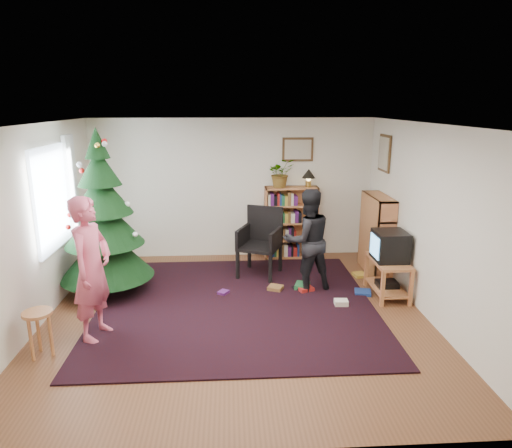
{
  "coord_description": "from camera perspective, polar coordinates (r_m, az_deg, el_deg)",
  "views": [
    {
      "loc": [
        -0.08,
        -5.6,
        2.75
      ],
      "look_at": [
        0.29,
        0.58,
        1.1
      ],
      "focal_mm": 32.0,
      "sensor_mm": 36.0,
      "label": 1
    }
  ],
  "objects": [
    {
      "name": "curtain",
      "position": [
        7.4,
        -21.98,
        4.11
      ],
      "size": [
        0.06,
        0.35,
        1.6
      ],
      "primitive_type": "cube",
      "color": "silver",
      "rests_on": "wall_left"
    },
    {
      "name": "picture_right",
      "position": [
        7.83,
        15.79,
        8.5
      ],
      "size": [
        0.03,
        0.5,
        0.6
      ],
      "color": "#4C3319",
      "rests_on": "wall_right"
    },
    {
      "name": "wall_left",
      "position": [
        6.29,
        -25.99,
        -0.42
      ],
      "size": [
        0.02,
        5.0,
        2.5
      ],
      "primitive_type": "cube",
      "color": "silver",
      "rests_on": "floor"
    },
    {
      "name": "potted_plant",
      "position": [
        8.08,
        3.09,
        6.39
      ],
      "size": [
        0.54,
        0.49,
        0.51
      ],
      "primitive_type": "imported",
      "rotation": [
        0.0,
        0.0,
        0.23
      ],
      "color": "gray",
      "rests_on": "bookshelf_back"
    },
    {
      "name": "person_standing",
      "position": [
        5.69,
        -19.86,
        -5.31
      ],
      "size": [
        0.56,
        0.72,
        1.74
      ],
      "primitive_type": "imported",
      "rotation": [
        0.0,
        0.0,
        1.31
      ],
      "color": "#D55570",
      "rests_on": "rug"
    },
    {
      "name": "wall_right",
      "position": [
        6.35,
        20.63,
        0.28
      ],
      "size": [
        0.02,
        5.0,
        2.5
      ],
      "primitive_type": "cube",
      "color": "silver",
      "rests_on": "floor"
    },
    {
      "name": "christmas_tree",
      "position": [
        6.93,
        -18.47,
        -0.36
      ],
      "size": [
        1.34,
        1.34,
        2.44
      ],
      "rotation": [
        0.0,
        0.0,
        -0.41
      ],
      "color": "#3F2816",
      "rests_on": "rug"
    },
    {
      "name": "wall_front",
      "position": [
        3.45,
        -1.83,
        -10.84
      ],
      "size": [
        5.0,
        0.02,
        2.5
      ],
      "primitive_type": "cube",
      "color": "silver",
      "rests_on": "floor"
    },
    {
      "name": "armchair",
      "position": [
        7.46,
        0.37,
        -1.79
      ],
      "size": [
        0.8,
        0.82,
        1.11
      ],
      "rotation": [
        0.0,
        0.0,
        -0.4
      ],
      "color": "black",
      "rests_on": "rug"
    },
    {
      "name": "floor",
      "position": [
        6.24,
        -2.42,
        -11.23
      ],
      "size": [
        5.0,
        5.0,
        0.0
      ],
      "primitive_type": "plane",
      "color": "brown",
      "rests_on": "ground"
    },
    {
      "name": "stool",
      "position": [
        5.67,
        -25.57,
        -10.96
      ],
      "size": [
        0.32,
        0.32,
        0.54
      ],
      "color": "#C27145",
      "rests_on": "floor"
    },
    {
      "name": "floor_clutter",
      "position": [
        6.98,
        6.81,
        -8.04
      ],
      "size": [
        2.42,
        1.31,
        0.08
      ],
      "color": "#A51E19",
      "rests_on": "rug"
    },
    {
      "name": "wall_back",
      "position": [
        8.24,
        -2.86,
        4.41
      ],
      "size": [
        5.0,
        0.02,
        2.5
      ],
      "primitive_type": "cube",
      "color": "silver",
      "rests_on": "floor"
    },
    {
      "name": "bookshelf_right",
      "position": [
        7.77,
        14.83,
        -1.16
      ],
      "size": [
        0.3,
        0.95,
        1.3
      ],
      "rotation": [
        0.0,
        0.0,
        1.57
      ],
      "color": "#C27145",
      "rests_on": "floor"
    },
    {
      "name": "window_pane",
      "position": [
        6.76,
        -24.12,
        2.97
      ],
      "size": [
        0.04,
        1.2,
        1.4
      ],
      "primitive_type": "cube",
      "color": "silver",
      "rests_on": "wall_left"
    },
    {
      "name": "ceiling",
      "position": [
        5.61,
        -2.71,
        12.36
      ],
      "size": [
        5.0,
        5.0,
        0.0
      ],
      "primitive_type": "plane",
      "rotation": [
        3.14,
        0.0,
        0.0
      ],
      "color": "white",
      "rests_on": "wall_back"
    },
    {
      "name": "crt_tv",
      "position": [
        6.83,
        16.38,
        -2.63
      ],
      "size": [
        0.45,
        0.49,
        0.42
      ],
      "color": "black",
      "rests_on": "tv_stand"
    },
    {
      "name": "person_by_chair",
      "position": [
        6.81,
        6.44,
        -2.03
      ],
      "size": [
        0.88,
        0.76,
        1.55
      ],
      "primitive_type": "imported",
      "rotation": [
        0.0,
        0.0,
        3.4
      ],
      "color": "black",
      "rests_on": "rug"
    },
    {
      "name": "table_lamp",
      "position": [
        8.16,
        6.6,
        6.13
      ],
      "size": [
        0.24,
        0.24,
        0.32
      ],
      "color": "#A57F33",
      "rests_on": "bookshelf_back"
    },
    {
      "name": "rug",
      "position": [
        6.51,
        -2.48,
        -9.99
      ],
      "size": [
        3.8,
        3.6,
        0.02
      ],
      "primitive_type": "cube",
      "color": "black",
      "rests_on": "floor"
    },
    {
      "name": "bookshelf_back",
      "position": [
        8.29,
        4.38,
        0.3
      ],
      "size": [
        0.95,
        0.3,
        1.3
      ],
      "color": "#C27145",
      "rests_on": "floor"
    },
    {
      "name": "tv_stand",
      "position": [
        6.97,
        16.14,
        -6.09
      ],
      "size": [
        0.46,
        0.83,
        0.55
      ],
      "color": "#C27145",
      "rests_on": "floor"
    },
    {
      "name": "picture_back",
      "position": [
        8.21,
        5.24,
        9.27
      ],
      "size": [
        0.55,
        0.03,
        0.42
      ],
      "color": "#4C3319",
      "rests_on": "wall_back"
    }
  ]
}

